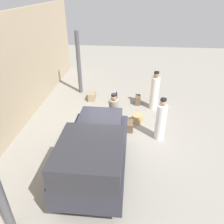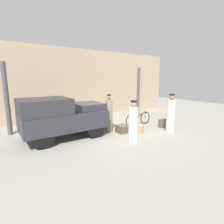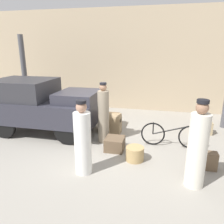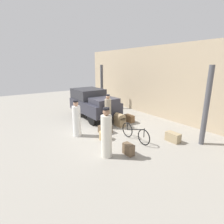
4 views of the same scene
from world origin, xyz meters
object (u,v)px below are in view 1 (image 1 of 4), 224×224
at_px(porter_with_bicycle, 155,92).
at_px(trunk_large_brown, 92,96).
at_px(conductor_in_dark_uniform, 114,117).
at_px(trunk_barrel_dark, 96,126).
at_px(wicker_basket, 137,118).
at_px(porter_lifting_near_truck, 161,121).
at_px(trunk_wicker_pale, 138,100).
at_px(bicycle, 115,104).
at_px(suitcase_tan_flat, 72,131).
at_px(truck, 94,152).
at_px(trunk_umber_medium, 126,126).

distance_m(porter_with_bicycle, trunk_large_brown, 3.28).
height_order(conductor_in_dark_uniform, trunk_barrel_dark, conductor_in_dark_uniform).
bearing_deg(wicker_basket, porter_with_bicycle, -29.95).
bearing_deg(wicker_basket, porter_lifting_near_truck, -142.59).
height_order(conductor_in_dark_uniform, trunk_wicker_pale, conductor_in_dark_uniform).
height_order(bicycle, suitcase_tan_flat, bicycle).
xyz_separation_m(truck, trunk_umber_medium, (2.70, -0.87, -0.82)).
bearing_deg(trunk_large_brown, trunk_barrel_dark, -167.48).
bearing_deg(truck, porter_lifting_near_truck, -44.15).
height_order(porter_with_bicycle, suitcase_tan_flat, porter_with_bicycle).
xyz_separation_m(conductor_in_dark_uniform, porter_with_bicycle, (2.46, -1.74, 0.00)).
relative_size(bicycle, conductor_in_dark_uniform, 0.96).
xyz_separation_m(porter_with_bicycle, trunk_large_brown, (0.63, 3.15, -0.66)).
xyz_separation_m(bicycle, trunk_umber_medium, (-1.58, -0.58, -0.18)).
bearing_deg(suitcase_tan_flat, trunk_umber_medium, -73.73).
xyz_separation_m(conductor_in_dark_uniform, trunk_umber_medium, (0.46, -0.49, -0.68)).
height_order(truck, porter_with_bicycle, porter_with_bicycle).
bearing_deg(trunk_umber_medium, conductor_in_dark_uniform, 133.35).
distance_m(truck, bicycle, 4.34).
xyz_separation_m(truck, trunk_large_brown, (5.34, 1.03, -0.80)).
height_order(truck, conductor_in_dark_uniform, conductor_in_dark_uniform).
relative_size(trunk_wicker_pale, trunk_umber_medium, 0.85).
relative_size(porter_lifting_near_truck, trunk_umber_medium, 3.17).
bearing_deg(trunk_umber_medium, truck, 162.18).
height_order(porter_lifting_near_truck, trunk_wicker_pale, porter_lifting_near_truck).
bearing_deg(porter_with_bicycle, trunk_barrel_dark, 133.74).
bearing_deg(porter_lifting_near_truck, truck, 135.85).
bearing_deg(porter_lifting_near_truck, porter_with_bicycle, 1.28).
bearing_deg(trunk_wicker_pale, wicker_basket, 179.01).
bearing_deg(conductor_in_dark_uniform, trunk_large_brown, 24.47).
relative_size(truck, suitcase_tan_flat, 5.57).
relative_size(porter_lifting_near_truck, trunk_barrel_dark, 2.41).
relative_size(truck, trunk_umber_medium, 6.48).
xyz_separation_m(suitcase_tan_flat, trunk_barrel_dark, (0.25, -0.93, 0.17)).
height_order(wicker_basket, conductor_in_dark_uniform, conductor_in_dark_uniform).
distance_m(truck, trunk_umber_medium, 2.96).
bearing_deg(conductor_in_dark_uniform, porter_lifting_near_truck, -89.97).
bearing_deg(trunk_large_brown, bicycle, -128.69).
distance_m(bicycle, trunk_wicker_pale, 1.35).
bearing_deg(trunk_wicker_pale, trunk_large_brown, 83.91).
distance_m(truck, wicker_basket, 3.69).
xyz_separation_m(wicker_basket, conductor_in_dark_uniform, (-1.10, 0.96, 0.68)).
distance_m(wicker_basket, trunk_wicker_pale, 1.74).
relative_size(conductor_in_dark_uniform, trunk_wicker_pale, 3.95).
distance_m(truck, porter_lifting_near_truck, 3.13).
relative_size(wicker_basket, trunk_umber_medium, 0.86).
bearing_deg(wicker_basket, trunk_large_brown, 49.84).
xyz_separation_m(trunk_wicker_pale, trunk_umber_medium, (-2.38, 0.50, -0.04)).
bearing_deg(wicker_basket, truck, 158.19).
distance_m(truck, trunk_barrel_dark, 2.44).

